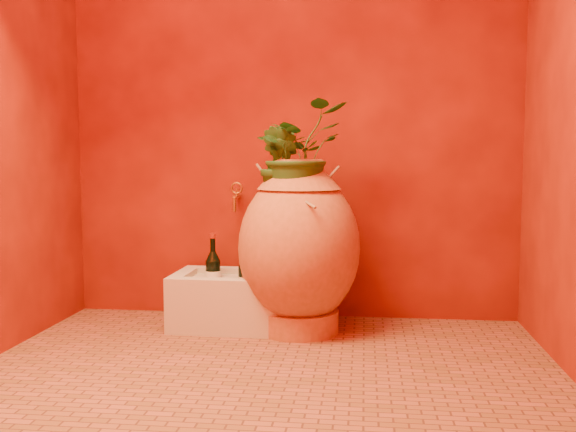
# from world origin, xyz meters

# --- Properties ---
(floor) EXTENTS (2.50, 2.50, 0.00)m
(floor) POSITION_xyz_m (0.00, 0.00, 0.00)
(floor) COLOR brown
(floor) RESTS_ON ground
(wall_back) EXTENTS (2.50, 0.02, 2.50)m
(wall_back) POSITION_xyz_m (0.00, 1.00, 1.25)
(wall_back) COLOR #5F0F05
(wall_back) RESTS_ON ground
(amphora) EXTENTS (0.79, 0.79, 0.89)m
(amphora) POSITION_xyz_m (0.07, 0.65, 0.44)
(amphora) COLOR #B76133
(amphora) RESTS_ON floor
(stone_basin) EXTENTS (0.62, 0.43, 0.29)m
(stone_basin) POSITION_xyz_m (-0.29, 0.71, 0.14)
(stone_basin) COLOR #BDB39D
(stone_basin) RESTS_ON floor
(wine_bottle_a) EXTENTS (0.08, 0.08, 0.33)m
(wine_bottle_a) POSITION_xyz_m (-0.20, 0.62, 0.27)
(wine_bottle_a) COLOR black
(wine_bottle_a) RESTS_ON stone_basin
(wine_bottle_b) EXTENTS (0.07, 0.07, 0.30)m
(wine_bottle_b) POSITION_xyz_m (-0.17, 0.65, 0.26)
(wine_bottle_b) COLOR black
(wine_bottle_b) RESTS_ON stone_basin
(wine_bottle_c) EXTENTS (0.08, 0.08, 0.34)m
(wine_bottle_c) POSITION_xyz_m (-0.40, 0.73, 0.28)
(wine_bottle_c) COLOR black
(wine_bottle_c) RESTS_ON stone_basin
(wall_tap) EXTENTS (0.07, 0.15, 0.16)m
(wall_tap) POSITION_xyz_m (-0.31, 0.92, 0.69)
(wall_tap) COLOR #B58229
(wall_tap) RESTS_ON wall_back
(plant_main) EXTENTS (0.61, 0.61, 0.52)m
(plant_main) POSITION_xyz_m (0.07, 0.64, 0.92)
(plant_main) COLOR #214C1B
(plant_main) RESTS_ON amphora
(plant_side) EXTENTS (0.27, 0.27, 0.38)m
(plant_side) POSITION_xyz_m (-0.02, 0.60, 0.86)
(plant_side) COLOR #214C1B
(plant_side) RESTS_ON amphora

